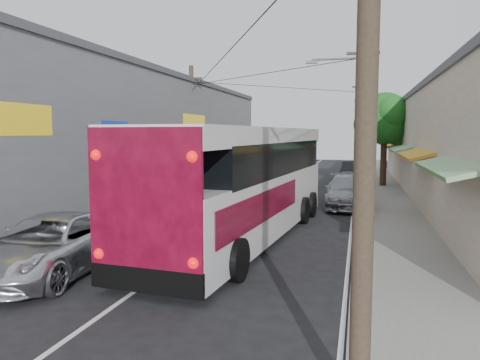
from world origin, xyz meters
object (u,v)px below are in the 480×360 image
Objects in this scene: parked_car_far at (352,170)px; pedestrian_near at (364,198)px; pedestrian_far at (364,194)px; parked_suv at (347,192)px; parked_car_mid at (349,184)px; coach_bus at (246,181)px; jeepney at (51,245)px.

pedestrian_near is (0.80, -19.27, 0.28)m from parked_car_far.
pedestrian_near is 2.79m from pedestrian_far.
parked_suv is 1.40m from pedestrian_far.
coach_bus is at bearing -100.23° from parked_car_mid.
jeepney is at bearing -100.71° from parked_car_far.
coach_bus is at bearing -115.11° from parked_suv.
jeepney reaches higher than pedestrian_far.
parked_car_far is at bearing 73.47° from jeepney.
jeepney is at bearing -120.93° from coach_bus.
parked_suv is 15.34m from parked_car_far.
parked_car_far is (3.39, 23.53, -1.33)m from coach_bus.
coach_bus is 23.81m from parked_car_far.
parked_car_mid is (7.45, 17.45, 0.01)m from jeepney.
pedestrian_near reaches higher than parked_suv.
parked_suv is at bearing 59.38° from jeepney.
parked_suv is (7.45, 13.74, 0.01)m from jeepney.
jeepney is at bearing -121.07° from parked_suv.
parked_car_far is at bearing 87.38° from parked_suv.
parked_car_mid is at bearing -74.25° from pedestrian_far.
parked_suv reaches higher than parked_car_far.
coach_bus reaches higher than jeepney.
jeepney is 1.28× the size of parked_car_far.
pedestrian_near is 1.26× the size of pedestrian_far.
pedestrian_near is (8.25, 9.81, 0.22)m from jeepney.
jeepney is at bearing -107.43° from parked_car_mid.
parked_suv reaches higher than jeepney.
pedestrian_near is at bearing 50.66° from coach_bus.
parked_car_far is at bearing -67.59° from pedestrian_near.
coach_bus is 12.43m from parked_car_mid.
parked_car_far is (0.00, 15.34, -0.06)m from parked_suv.
jeepney is 30.02m from parked_car_far.
pedestrian_far is (0.80, -4.85, 0.02)m from parked_car_mid.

